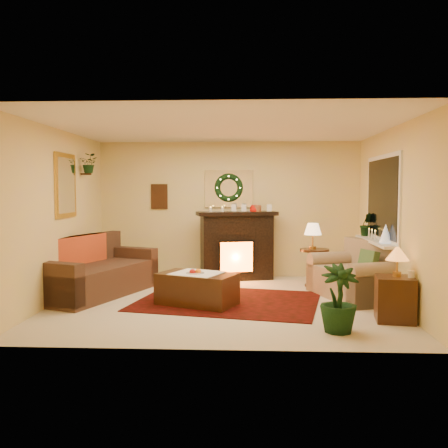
{
  "coord_description": "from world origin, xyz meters",
  "views": [
    {
      "loc": [
        0.38,
        -7.39,
        1.69
      ],
      "look_at": [
        0.0,
        0.35,
        1.15
      ],
      "focal_mm": 40.0,
      "sensor_mm": 36.0,
      "label": 1
    }
  ],
  "objects_px": {
    "loveseat": "(354,271)",
    "end_table_square": "(395,300)",
    "coffee_table": "(197,291)",
    "side_table_round": "(314,268)",
    "sofa": "(97,268)",
    "fireplace": "(237,250)"
  },
  "relations": [
    {
      "from": "side_table_round",
      "to": "coffee_table",
      "type": "distance_m",
      "value": 2.42
    },
    {
      "from": "loveseat",
      "to": "coffee_table",
      "type": "relative_size",
      "value": 1.37
    },
    {
      "from": "side_table_round",
      "to": "end_table_square",
      "type": "bearing_deg",
      "value": -72.13
    },
    {
      "from": "loveseat",
      "to": "end_table_square",
      "type": "height_order",
      "value": "loveseat"
    },
    {
      "from": "fireplace",
      "to": "loveseat",
      "type": "height_order",
      "value": "fireplace"
    },
    {
      "from": "sofa",
      "to": "fireplace",
      "type": "bearing_deg",
      "value": 54.95
    },
    {
      "from": "end_table_square",
      "to": "sofa",
      "type": "bearing_deg",
      "value": 162.19
    },
    {
      "from": "loveseat",
      "to": "end_table_square",
      "type": "bearing_deg",
      "value": -100.28
    },
    {
      "from": "loveseat",
      "to": "fireplace",
      "type": "bearing_deg",
      "value": 121.34
    },
    {
      "from": "sofa",
      "to": "coffee_table",
      "type": "distance_m",
      "value": 1.8
    },
    {
      "from": "end_table_square",
      "to": "coffee_table",
      "type": "bearing_deg",
      "value": 163.72
    },
    {
      "from": "fireplace",
      "to": "loveseat",
      "type": "bearing_deg",
      "value": -52.58
    },
    {
      "from": "loveseat",
      "to": "end_table_square",
      "type": "distance_m",
      "value": 1.41
    },
    {
      "from": "sofa",
      "to": "fireplace",
      "type": "xyz_separation_m",
      "value": [
        2.2,
        1.5,
        0.12
      ]
    },
    {
      "from": "fireplace",
      "to": "sofa",
      "type": "bearing_deg",
      "value": -159.68
    },
    {
      "from": "sofa",
      "to": "end_table_square",
      "type": "xyz_separation_m",
      "value": [
        4.3,
        -1.38,
        -0.16
      ]
    },
    {
      "from": "sofa",
      "to": "side_table_round",
      "type": "distance_m",
      "value": 3.68
    },
    {
      "from": "fireplace",
      "to": "loveseat",
      "type": "distance_m",
      "value": 2.39
    },
    {
      "from": "sofa",
      "to": "side_table_round",
      "type": "height_order",
      "value": "sofa"
    },
    {
      "from": "end_table_square",
      "to": "loveseat",
      "type": "bearing_deg",
      "value": 99.66
    },
    {
      "from": "coffee_table",
      "to": "sofa",
      "type": "bearing_deg",
      "value": -176.97
    },
    {
      "from": "fireplace",
      "to": "side_table_round",
      "type": "xyz_separation_m",
      "value": [
        1.37,
        -0.61,
        -0.23
      ]
    }
  ]
}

